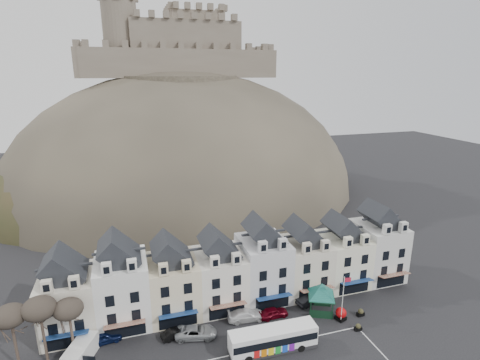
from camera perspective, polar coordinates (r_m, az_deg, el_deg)
name	(u,v)px	position (r m, az deg, el deg)	size (l,w,h in m)	color
townhouse_terrace	(243,267)	(57.18, 0.40, -13.19)	(54.40, 9.35, 11.80)	silver
castle_hill	(190,194)	(107.09, -7.65, -2.16)	(100.00, 76.00, 68.00)	#3A352D
castle	(177,46)	(108.89, -9.55, 19.46)	(50.20, 22.20, 22.00)	#685C50
tree_left_far	(10,316)	(51.55, -31.64, -17.29)	(3.61, 3.61, 8.24)	#372B23
tree_left_mid	(39,309)	(50.64, -28.29, -16.93)	(3.78, 3.78, 8.64)	#372B23
tree_left_near	(68,309)	(50.44, -24.69, -17.49)	(3.43, 3.43, 7.84)	#372B23
bus	(273,338)	(50.18, 5.06, -22.90)	(11.05, 2.86, 3.10)	#262628
bus_shelter	(322,290)	(56.42, 12.32, -16.07)	(6.59, 6.59, 4.60)	black
red_buoy	(341,314)	(57.01, 15.12, -19.06)	(1.59, 1.59, 1.85)	black
flagpole	(343,297)	(54.76, 15.48, -16.77)	(1.03, 0.15, 7.11)	silver
white_van	(81,352)	(52.58, -23.08, -23.00)	(3.97, 5.51, 2.31)	white
planter_west	(358,327)	(55.98, 17.56, -20.60)	(1.03, 0.69, 0.99)	black
planter_east	(361,313)	(58.72, 17.91, -18.66)	(1.13, 0.77, 1.10)	black
car_navy	(104,337)	(54.52, -20.06, -21.60)	(1.80, 4.47, 1.52)	#0C163C
car_black	(176,333)	(53.20, -9.78, -21.99)	(1.32, 3.80, 1.25)	black
car_silver	(196,332)	(52.80, -6.75, -22.01)	(2.50, 5.33, 1.51)	#93979A
car_white	(247,315)	(55.32, 1.00, -19.87)	(2.15, 5.30, 1.54)	white
car_maroon	(273,313)	(56.04, 5.10, -19.47)	(1.70, 4.22, 1.44)	#570411
car_charcoal	(310,299)	(59.49, 10.68, -17.33)	(1.62, 4.65, 1.53)	black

